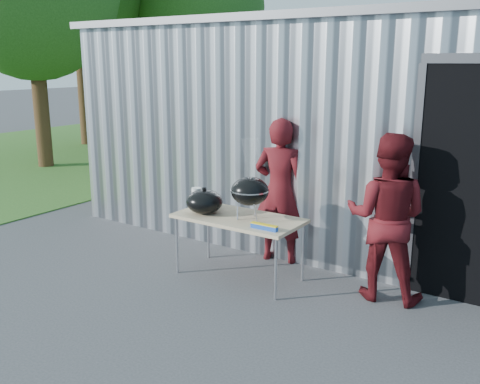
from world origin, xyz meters
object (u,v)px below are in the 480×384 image
Objects in this scene: kettle_grill at (250,184)px; person_cook at (280,191)px; person_bystander at (386,217)px; folding_table at (239,220)px.

kettle_grill is 0.83m from person_cook.
person_bystander reaches higher than kettle_grill.
kettle_grill is 1.53m from person_bystander.
person_cook reaches higher than kettle_grill.
folding_table is 0.81× the size of person_cook.
folding_table is 1.60× the size of kettle_grill.
kettle_grill is at bearing -8.50° from folding_table.
person_cook is at bearing 93.87° from kettle_grill.
kettle_grill is (0.17, -0.03, 0.46)m from folding_table.
person_bystander reaches higher than folding_table.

